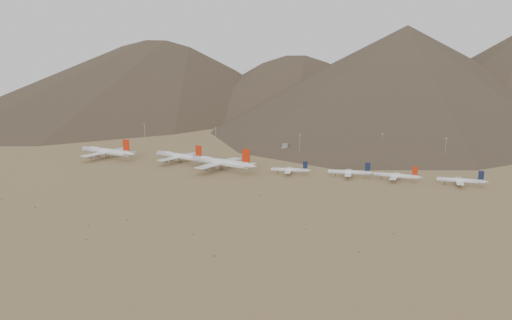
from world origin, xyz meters
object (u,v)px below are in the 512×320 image
at_px(narrowbody_a, 290,170).
at_px(control_tower, 286,150).
at_px(widebody_west, 106,151).
at_px(widebody_centre, 179,156).
at_px(widebody_east, 220,162).
at_px(narrowbody_b, 350,172).

relative_size(narrowbody_a, control_tower, 3.07).
bearing_deg(narrowbody_a, widebody_west, 168.41).
bearing_deg(control_tower, widebody_centre, -135.70).
bearing_deg(widebody_east, control_tower, 85.33).
height_order(widebody_west, narrowbody_a, widebody_west).
xyz_separation_m(narrowbody_b, control_tower, (-87.50, 84.20, 0.92)).
bearing_deg(control_tower, widebody_east, -107.09).
relative_size(widebody_west, widebody_centre, 1.13).
xyz_separation_m(widebody_west, widebody_centre, (82.97, 8.33, -0.80)).
distance_m(narrowbody_b, control_tower, 121.44).
distance_m(widebody_centre, narrowbody_b, 172.59).
bearing_deg(widebody_west, narrowbody_a, 7.61).
bearing_deg(widebody_west, widebody_east, 3.95).
height_order(widebody_centre, narrowbody_b, widebody_centre).
bearing_deg(widebody_west, control_tower, 36.39).
bearing_deg(widebody_centre, narrowbody_a, 8.47).
relative_size(widebody_east, control_tower, 6.34).
bearing_deg(widebody_west, narrowbody_b, 9.46).
distance_m(widebody_centre, narrowbody_a, 120.32).
xyz_separation_m(widebody_centre, narrowbody_b, (172.57, -1.19, -2.48)).
xyz_separation_m(narrowbody_a, narrowbody_b, (52.63, 8.01, 0.40)).
bearing_deg(control_tower, narrowbody_b, -43.90).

